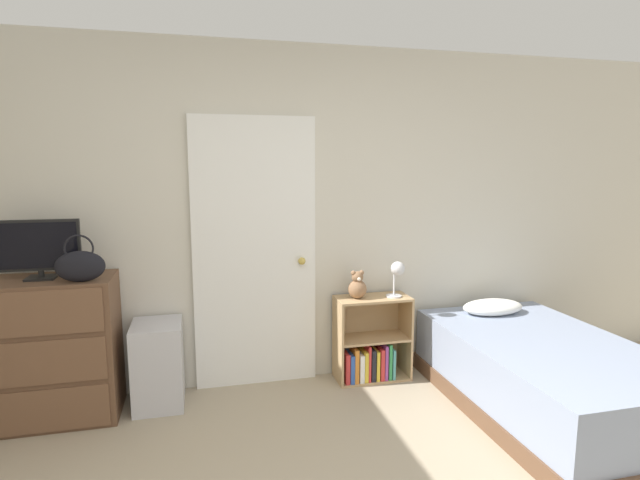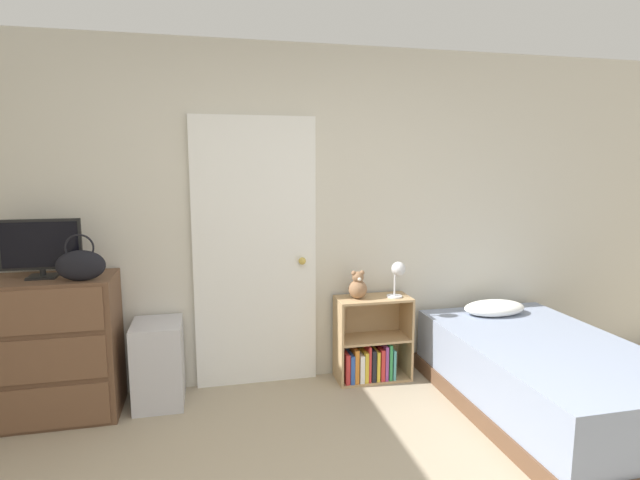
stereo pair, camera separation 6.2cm
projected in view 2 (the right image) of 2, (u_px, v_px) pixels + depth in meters
name	position (u px, v px, depth m)	size (l,w,h in m)	color
wall_back	(278.00, 217.00, 3.78)	(10.00, 0.06, 2.55)	beige
door_closed	(256.00, 254.00, 3.73)	(0.92, 0.09, 2.02)	white
dresser	(46.00, 348.00, 3.28)	(0.89, 0.46, 0.95)	brown
tv	(41.00, 247.00, 3.19)	(0.49, 0.16, 0.38)	black
handbag	(81.00, 265.00, 3.12)	(0.30, 0.10, 0.30)	black
storage_bin	(158.00, 363.00, 3.49)	(0.34, 0.39, 0.59)	silver
bookshelf	(370.00, 349.00, 3.90)	(0.58, 0.28, 0.66)	tan
teddy_bear	(358.00, 286.00, 3.81)	(0.14, 0.14, 0.22)	#8C6647
desk_lamp	(398.00, 272.00, 3.82)	(0.14, 0.13, 0.28)	silver
bed	(546.00, 377.00, 3.38)	(1.12, 1.85, 0.60)	brown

